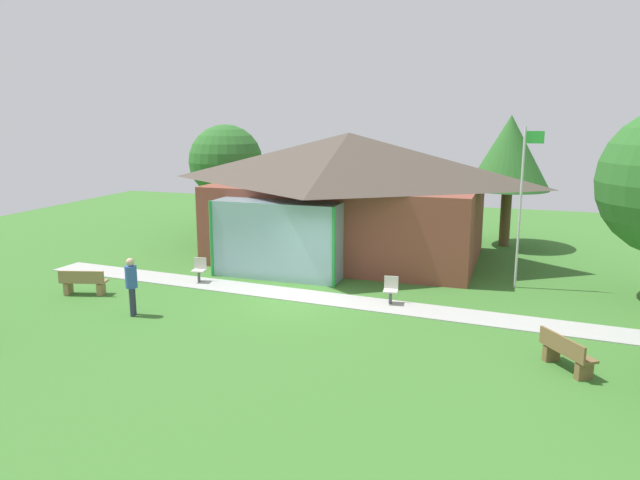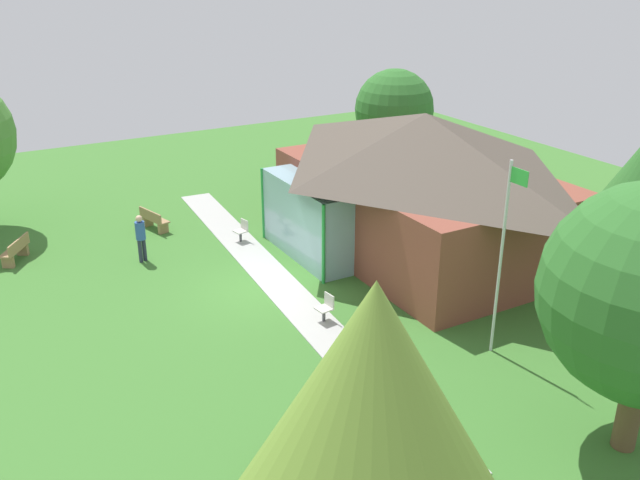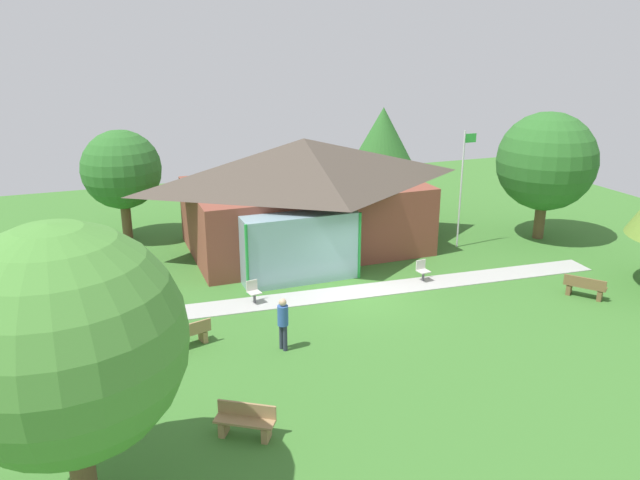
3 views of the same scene
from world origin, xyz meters
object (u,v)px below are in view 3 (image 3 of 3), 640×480
bench_front_left (245,422)px  tree_behind_pavilion_left (121,170)px  bench_lawn_far_right (585,287)px  visitor_strolling_lawn (283,320)px  tree_lawn_corner (64,343)px  patio_chair_west (254,293)px  pavilion (304,193)px  bench_mid_left (188,335)px  tree_behind_pavilion_right (383,138)px  patio_chair_lawn_spare (422,271)px  flagpole (462,184)px  tree_east_hedge (546,162)px

bench_front_left → tree_behind_pavilion_left: 17.58m
bench_front_left → bench_lawn_far_right: size_ratio=1.02×
visitor_strolling_lawn → tree_lawn_corner: size_ratio=0.28×
bench_lawn_far_right → tree_behind_pavilion_left: (-15.57, 13.44, 3.01)m
patio_chair_west → tree_behind_pavilion_left: 10.68m
pavilion → bench_lawn_far_right: bearing=-48.9°
bench_mid_left → tree_lawn_corner: bearing=-131.7°
visitor_strolling_lawn → bench_front_left: bearing=128.5°
bench_mid_left → tree_behind_pavilion_right: bearing=28.1°
pavilion → tree_lawn_corner: bearing=-124.4°
patio_chair_lawn_spare → patio_chair_west: (-6.91, 0.29, 0.00)m
flagpole → patio_chair_lawn_spare: flagpole is taller
tree_east_hedge → patio_chair_west: bearing=-169.9°
bench_mid_left → bench_lawn_far_right: 14.70m
patio_chair_lawn_spare → tree_lawn_corner: tree_lawn_corner is taller
patio_chair_west → tree_east_hedge: bearing=179.0°
bench_front_left → patio_chair_lawn_spare: 11.79m
flagpole → tree_behind_pavilion_right: bearing=95.5°
patio_chair_west → bench_mid_left: bearing=31.0°
pavilion → patio_chair_lawn_spare: bearing=-60.9°
patio_chair_west → tree_east_hedge: tree_east_hedge is taller
flagpole → bench_mid_left: 14.71m
tree_east_hedge → tree_lawn_corner: size_ratio=0.98×
visitor_strolling_lawn → tree_behind_pavilion_left: size_ratio=0.33×
visitor_strolling_lawn → bench_lawn_far_right: bearing=-112.6°
patio_chair_lawn_spare → patio_chair_west: 6.91m
bench_front_left → flagpole: bearing=-107.7°
tree_east_hedge → tree_behind_pavilion_left: (-18.79, 6.87, -0.36)m
bench_lawn_far_right → tree_east_hedge: (3.22, 6.56, 3.37)m
flagpole → patio_chair_west: size_ratio=6.31×
bench_lawn_far_right → tree_lawn_corner: size_ratio=0.23×
pavilion → tree_lawn_corner: size_ratio=1.81×
flagpole → patio_chair_west: 11.28m
tree_behind_pavilion_left → tree_east_hedge: bearing=-20.1°
pavilion → flagpole: (6.77, -2.37, 0.37)m
tree_lawn_corner → bench_mid_left: bearing=64.2°
bench_mid_left → patio_chair_west: bearing=26.2°
patio_chair_lawn_spare → visitor_strolling_lawn: visitor_strolling_lawn is taller
bench_lawn_far_right → tree_behind_pavilion_right: bearing=151.2°
bench_lawn_far_right → patio_chair_lawn_spare: 6.09m
patio_chair_lawn_spare → tree_lawn_corner: (-12.87, -8.74, 3.48)m
bench_lawn_far_right → tree_east_hedge: tree_east_hedge is taller
tree_behind_pavilion_left → bench_lawn_far_right: bearing=-40.8°
bench_lawn_far_right → bench_front_left: bearing=-111.4°
visitor_strolling_lawn → tree_behind_pavilion_right: (9.99, 13.54, 3.10)m
bench_mid_left → tree_behind_pavilion_right: size_ratio=0.27×
flagpole → tree_behind_pavilion_right: (-0.66, 6.86, 1.11)m
patio_chair_west → tree_lawn_corner: 11.37m
flagpole → tree_east_hedge: size_ratio=0.89×
tree_behind_pavilion_left → patio_chair_lawn_spare: bearing=-42.7°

